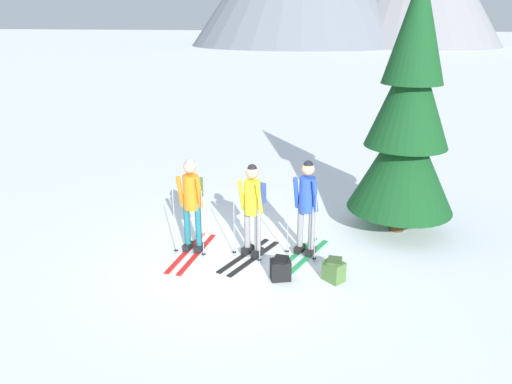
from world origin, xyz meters
The scene contains 7 objects.
ground_plane centered at (0.00, 0.00, 0.00)m, with size 400.00×400.00×0.00m, color white.
skier_in_orange centered at (-0.88, -0.18, 1.00)m, with size 0.61×1.66×1.77m.
skier_in_yellow centered at (0.21, -0.05, 0.97)m, with size 0.77×1.58×1.71m.
skier_in_blue centered at (1.11, 0.23, 0.98)m, with size 0.74×1.60×1.76m.
pine_tree_near centered at (2.71, 1.79, 2.26)m, with size 2.04×2.04×4.93m.
backpack_on_snow_front centered at (1.72, -0.57, 0.19)m, with size 0.40×0.38×0.38m.
backpack_on_snow_beside centered at (0.88, -0.76, 0.19)m, with size 0.39×0.35×0.38m.
Camera 1 is at (2.35, -7.56, 4.00)m, focal length 33.70 mm.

